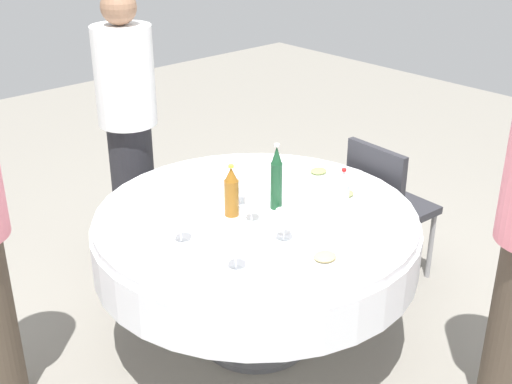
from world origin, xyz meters
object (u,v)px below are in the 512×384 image
Objects in this scene: person_south at (129,127)px; chair_left at (385,201)px; plate_north at (318,173)px; plate_outer at (345,196)px; wine_glass_right at (239,185)px; plate_east at (325,260)px; bottle_clear_near at (342,201)px; dining_table at (256,239)px; wine_glass_west at (180,221)px; wine_glass_left at (252,200)px; bottle_dark_green_mid at (276,179)px; plate_far at (143,223)px; bottle_amber_south at (231,192)px; wine_glass_north at (235,247)px; wine_glass_front at (284,219)px.

person_south is 1.90× the size of chair_left.
plate_north is 0.30m from plate_outer.
chair_left reaches higher than plate_north.
wine_glass_right is 0.66m from plate_east.
plate_north is at bearing -61.91° from person_south.
dining_table is at bearing 114.69° from bottle_clear_near.
bottle_clear_near is at bearing -32.30° from wine_glass_west.
dining_table is 7.52× the size of plate_outer.
wine_glass_left is (-0.08, -0.17, 0.01)m from wine_glass_right.
bottle_dark_green_mid reaches higher than wine_glass_west.
bottle_dark_green_mid reaches higher than plate_outer.
wine_glass_west is 0.18× the size of chair_left.
person_south reaches higher than plate_north.
plate_north is 0.23× the size of chair_left.
wine_glass_left is (-0.19, -0.03, -0.04)m from bottle_dark_green_mid.
person_south reaches higher than bottle_clear_near.
wine_glass_west is at bearing -174.35° from plate_north.
plate_east is 0.87m from plate_far.
bottle_amber_south is 1.80× the size of wine_glass_north.
wine_glass_west is 1.22m from person_south.
bottle_dark_green_mid is 0.33m from wine_glass_front.
wine_glass_north is 0.60m from plate_far.
bottle_clear_near is (0.17, -0.38, 0.28)m from dining_table.
bottle_amber_south is 1.26× the size of plate_north.
plate_north is at bearing 16.41° from bottle_dark_green_mid.
bottle_dark_green_mid is at bearing -88.66° from chair_left.
wine_glass_north is at bearing -128.49° from bottle_amber_south.
bottle_dark_green_mid is at bearing 9.95° from wine_glass_left.
wine_glass_north is (-0.40, -0.44, 0.00)m from wine_glass_right.
plate_east reaches higher than dining_table.
wine_glass_left reaches higher than plate_north.
wine_glass_north is 1.52m from person_south.
wine_glass_north is 0.67× the size of plate_far.
plate_east is at bearing -91.64° from wine_glass_left.
bottle_amber_south is 0.34m from wine_glass_west.
wine_glass_front is 0.69× the size of plate_east.
wine_glass_front reaches higher than plate_north.
plate_east is (-0.09, -0.64, -0.09)m from wine_glass_right.
bottle_amber_south is 1.68× the size of wine_glass_right.
plate_east is (0.34, -0.54, -0.09)m from wine_glass_west.
dining_table is at bearing 157.71° from plate_outer.
wine_glass_right is at bearing 91.78° from dining_table.
bottle_clear_near reaches higher than wine_glass_west.
bottle_dark_green_mid is 2.00× the size of wine_glass_left.
wine_glass_right is at bearing 47.56° from wine_glass_north.
plate_north is (0.55, 0.10, 0.16)m from dining_table.
wine_glass_west is at bearing -89.11° from chair_left.
bottle_dark_green_mid is 0.19m from wine_glass_left.
bottle_dark_green_mid is 0.55m from wine_glass_west.
bottle_dark_green_mid is 1.55× the size of plate_far.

